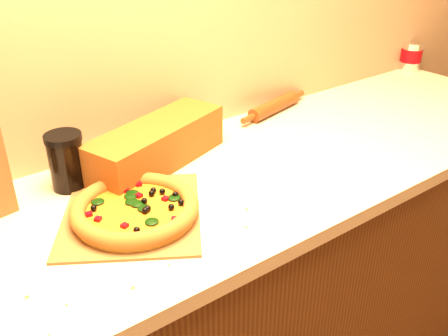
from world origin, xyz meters
The scene contains 9 objects.
cabinet centered at (0.00, 1.43, 0.43)m, with size 2.80×0.65×0.86m, color #45230E.
countertop centered at (0.00, 1.43, 0.88)m, with size 2.84×0.68×0.04m, color #C0B696.
pizza_peel centered at (-0.15, 1.42, 0.90)m, with size 0.46×0.51×0.01m.
pizza centered at (-0.16, 1.39, 0.93)m, with size 0.30×0.30×0.04m.
pepper_grinder centered at (-0.12, 1.54, 0.95)m, with size 0.06×0.06×0.12m.
rolling_pin centered at (0.55, 1.69, 0.92)m, with size 0.36×0.10×0.05m.
coffee_canister centered at (1.37, 1.71, 0.96)m, with size 0.09×0.09×0.12m.
bread_bag centered at (0.02, 1.60, 0.96)m, with size 0.44×0.14×0.12m, color brown.
dark_jar centered at (-0.23, 1.62, 0.98)m, with size 0.09×0.09×0.15m.
Camera 1 is at (-0.58, 0.47, 1.57)m, focal length 40.00 mm.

